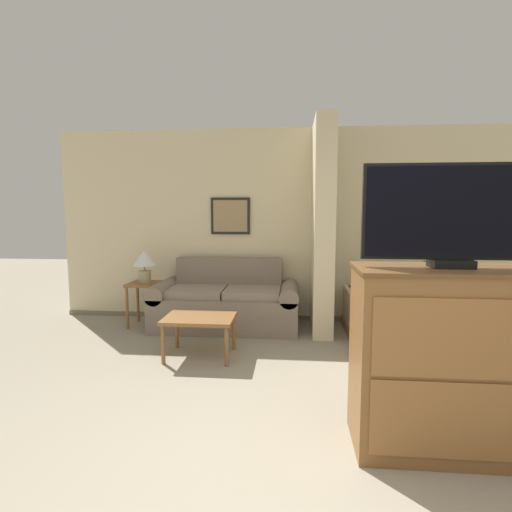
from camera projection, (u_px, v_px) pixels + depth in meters
name	position (u px, v px, depth m)	size (l,w,h in m)	color
wall_back	(289.00, 226.00, 5.46)	(6.38, 0.16, 2.60)	beige
wall_partition_pillar	(322.00, 227.00, 4.93)	(0.24, 0.89, 2.60)	beige
couch	(226.00, 303.00, 5.17)	(1.86, 0.84, 0.87)	gray
coffee_table	(200.00, 321.00, 4.10)	(0.71, 0.55, 0.43)	brown
side_table	(145.00, 290.00, 5.22)	(0.42, 0.42, 0.57)	brown
table_lamp	(144.00, 261.00, 5.18)	(0.30, 0.30, 0.42)	tan
tv_dresser	(446.00, 360.00, 2.48)	(1.14, 0.54, 1.16)	brown
tv	(454.00, 215.00, 2.38)	(1.07, 0.16, 0.63)	black
bed	(426.00, 327.00, 4.27)	(1.55, 2.19, 0.52)	brown
backpack	(438.00, 279.00, 4.33)	(0.27, 0.19, 0.49)	#2D4733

